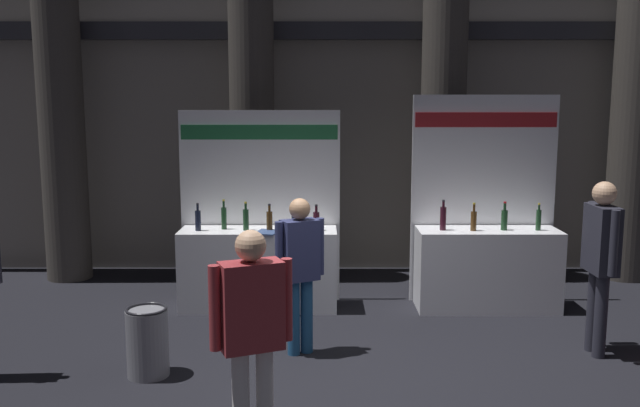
# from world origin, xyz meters

# --- Properties ---
(ground_plane) EXTENTS (26.39, 26.39, 0.00)m
(ground_plane) POSITION_xyz_m (0.00, 0.00, 0.00)
(ground_plane) COLOR black
(hall_colonnade) EXTENTS (13.20, 1.13, 6.33)m
(hall_colonnade) POSITION_xyz_m (0.00, 4.14, 3.05)
(hall_colonnade) COLOR gray
(hall_colonnade) RESTS_ON ground_plane
(exhibitor_booth_0) EXTENTS (1.98, 0.72, 2.39)m
(exhibitor_booth_0) POSITION_xyz_m (-1.13, 2.28, 0.60)
(exhibitor_booth_0) COLOR white
(exhibitor_booth_0) RESTS_ON ground_plane
(exhibitor_booth_1) EXTENTS (1.78, 0.66, 2.58)m
(exhibitor_booth_1) POSITION_xyz_m (1.64, 2.25, 0.62)
(exhibitor_booth_1) COLOR white
(exhibitor_booth_1) RESTS_ON ground_plane
(trash_bin) EXTENTS (0.38, 0.38, 0.65)m
(trash_bin) POSITION_xyz_m (-1.97, 0.17, 0.32)
(trash_bin) COLOR slate
(trash_bin) RESTS_ON ground_plane
(visitor_0) EXTENTS (0.23, 0.63, 1.74)m
(visitor_0) POSITION_xyz_m (2.37, 0.71, 1.05)
(visitor_0) COLOR #23232D
(visitor_0) RESTS_ON ground_plane
(visitor_1) EXTENTS (0.56, 0.36, 1.64)m
(visitor_1) POSITION_xyz_m (-0.86, -1.24, 0.98)
(visitor_1) COLOR silver
(visitor_1) RESTS_ON ground_plane
(visitor_4) EXTENTS (0.48, 0.35, 1.57)m
(visitor_4) POSITION_xyz_m (-0.58, 0.72, 0.92)
(visitor_4) COLOR navy
(visitor_4) RESTS_ON ground_plane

